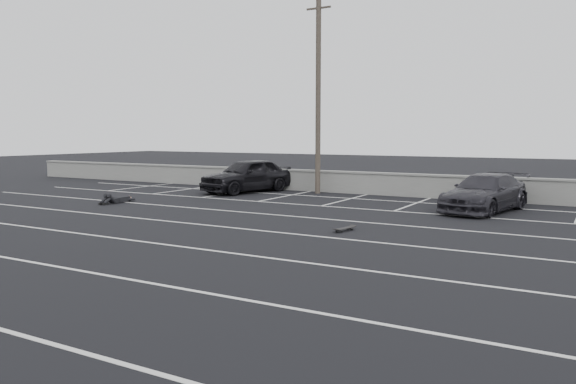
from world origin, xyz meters
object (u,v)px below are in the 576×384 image
Objects in this scene: car_right at (485,193)px; person at (121,197)px; skateboard at (344,229)px; trash_bin at (517,194)px; utility_pole at (318,94)px; car_left at (247,175)px.

car_right is 14.52m from person.
car_right is at bearing 14.38° from person.
person reaches higher than skateboard.
car_right is at bearing -103.85° from trash_bin.
car_right is 5.85× the size of trash_bin.
car_right is at bearing -17.26° from utility_pole.
car_left is 2.15× the size of person.
skateboard is (-2.73, -6.49, -0.61)m from car_right.
car_left is at bearing -159.82° from utility_pole.
person is (-13.73, -4.70, -0.47)m from car_right.
person is (-14.46, -7.64, -0.19)m from trash_bin.
utility_pole reaches higher than person.
skateboard is (-3.46, -9.43, -0.34)m from trash_bin.
car_left is at bearing 64.81° from person.
utility_pole is 10.17m from person.
car_left is 6.49m from person.
car_left reaches higher than skateboard.
car_left reaches higher than car_right.
car_left is 5.99× the size of skateboard.
skateboard is at bearing -110.15° from trash_bin.
person is 11.14m from skateboard.
person is at bearing -149.00° from car_right.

